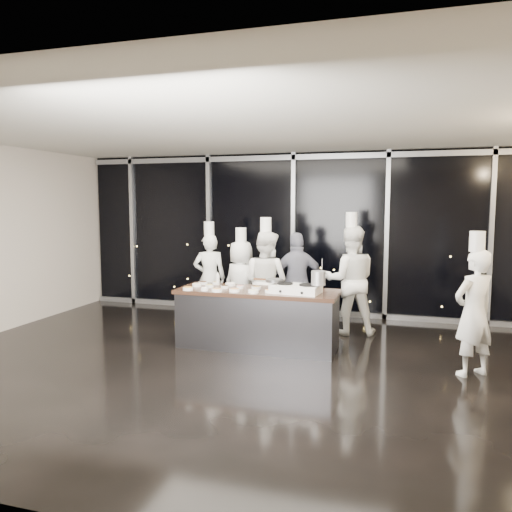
% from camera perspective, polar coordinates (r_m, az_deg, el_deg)
% --- Properties ---
extents(ground, '(9.00, 9.00, 0.00)m').
position_cam_1_polar(ground, '(7.00, -1.99, -12.38)').
color(ground, black).
rests_on(ground, ground).
extents(room_shell, '(9.02, 7.02, 3.21)m').
position_cam_1_polar(room_shell, '(6.59, -0.60, 6.33)').
color(room_shell, beige).
rests_on(room_shell, ground).
extents(window_wall, '(8.90, 0.11, 3.20)m').
position_cam_1_polar(window_wall, '(9.97, 4.32, 2.53)').
color(window_wall, black).
rests_on(window_wall, ground).
extents(demo_counter, '(2.46, 0.86, 0.90)m').
position_cam_1_polar(demo_counter, '(7.71, 0.16, -7.14)').
color(demo_counter, '#39393E').
rests_on(demo_counter, ground).
extents(stove, '(0.74, 0.50, 0.14)m').
position_cam_1_polar(stove, '(7.36, 4.58, -3.74)').
color(stove, white).
rests_on(stove, demo_counter).
extents(frying_pan, '(0.46, 0.29, 0.04)m').
position_cam_1_polar(frying_pan, '(7.47, 2.04, -2.81)').
color(frying_pan, slate).
rests_on(frying_pan, stove).
extents(stock_pot, '(0.22, 0.22, 0.20)m').
position_cam_1_polar(stock_pot, '(7.23, 7.14, -2.51)').
color(stock_pot, '#A9A9AB').
rests_on(stock_pot, stove).
extents(prep_bowls, '(1.37, 0.73, 0.05)m').
position_cam_1_polar(prep_bowls, '(7.69, -3.70, -3.59)').
color(prep_bowls, white).
rests_on(prep_bowls, demo_counter).
extents(squeeze_bottle, '(0.06, 0.06, 0.21)m').
position_cam_1_polar(squeeze_bottle, '(8.07, -4.40, -2.59)').
color(squeeze_bottle, white).
rests_on(squeeze_bottle, demo_counter).
extents(chef_far_left, '(0.70, 0.58, 1.87)m').
position_cam_1_polar(chef_far_left, '(9.32, -5.33, -2.39)').
color(chef_far_left, white).
rests_on(chef_far_left, ground).
extents(chef_left, '(0.89, 0.74, 1.78)m').
position_cam_1_polar(chef_left, '(8.92, -1.72, -3.10)').
color(chef_left, white).
rests_on(chef_left, ground).
extents(chef_center, '(1.02, 0.90, 1.98)m').
position_cam_1_polar(chef_center, '(8.51, 1.11, -2.93)').
color(chef_center, white).
rests_on(chef_center, ground).
extents(guest, '(1.08, 0.79, 1.71)m').
position_cam_1_polar(guest, '(8.72, 4.76, -2.91)').
color(guest, '#141938').
rests_on(guest, ground).
extents(chef_right, '(1.02, 0.88, 2.06)m').
position_cam_1_polar(chef_right, '(8.57, 10.72, -2.67)').
color(chef_right, white).
rests_on(chef_right, ground).
extents(chef_side, '(0.71, 0.68, 1.87)m').
position_cam_1_polar(chef_side, '(6.98, 23.64, -5.81)').
color(chef_side, white).
rests_on(chef_side, ground).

